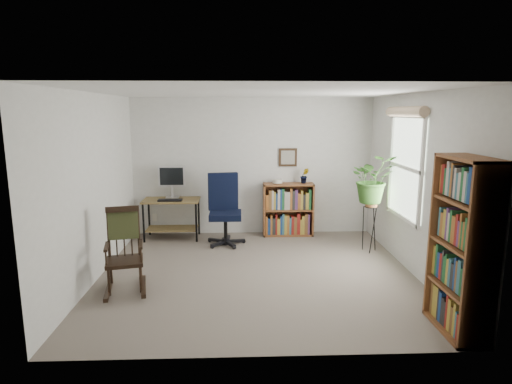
{
  "coord_description": "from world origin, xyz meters",
  "views": [
    {
      "loc": [
        -0.23,
        -5.49,
        2.16
      ],
      "look_at": [
        0.0,
        0.4,
        1.05
      ],
      "focal_mm": 30.0,
      "sensor_mm": 36.0,
      "label": 1
    }
  ],
  "objects_px": {
    "desk": "(172,219)",
    "rocking_chair": "(124,250)",
    "tall_bookshelf": "(462,247)",
    "office_chair": "(225,209)",
    "low_bookshelf": "(288,209)"
  },
  "relations": [
    {
      "from": "desk",
      "to": "rocking_chair",
      "type": "bearing_deg",
      "value": -95.96
    },
    {
      "from": "office_chair",
      "to": "low_bookshelf",
      "type": "distance_m",
      "value": 1.21
    },
    {
      "from": "office_chair",
      "to": "rocking_chair",
      "type": "height_order",
      "value": "office_chair"
    },
    {
      "from": "tall_bookshelf",
      "to": "office_chair",
      "type": "bearing_deg",
      "value": 129.32
    },
    {
      "from": "office_chair",
      "to": "tall_bookshelf",
      "type": "xyz_separation_m",
      "value": [
        2.39,
        -2.91,
        0.28
      ]
    },
    {
      "from": "office_chair",
      "to": "tall_bookshelf",
      "type": "bearing_deg",
      "value": -60.89
    },
    {
      "from": "office_chair",
      "to": "low_bookshelf",
      "type": "xyz_separation_m",
      "value": [
        1.09,
        0.51,
        -0.13
      ]
    },
    {
      "from": "rocking_chair",
      "to": "tall_bookshelf",
      "type": "bearing_deg",
      "value": -29.92
    },
    {
      "from": "low_bookshelf",
      "to": "rocking_chair",
      "type": "bearing_deg",
      "value": -134.09
    },
    {
      "from": "office_chair",
      "to": "rocking_chair",
      "type": "xyz_separation_m",
      "value": [
        -1.16,
        -1.82,
        -0.07
      ]
    },
    {
      "from": "office_chair",
      "to": "tall_bookshelf",
      "type": "distance_m",
      "value": 3.78
    },
    {
      "from": "desk",
      "to": "low_bookshelf",
      "type": "xyz_separation_m",
      "value": [
        2.02,
        0.12,
        0.12
      ]
    },
    {
      "from": "desk",
      "to": "rocking_chair",
      "type": "distance_m",
      "value": 2.22
    },
    {
      "from": "desk",
      "to": "low_bookshelf",
      "type": "distance_m",
      "value": 2.03
    },
    {
      "from": "rocking_chair",
      "to": "low_bookshelf",
      "type": "xyz_separation_m",
      "value": [
        2.25,
        2.32,
        -0.06
      ]
    }
  ]
}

